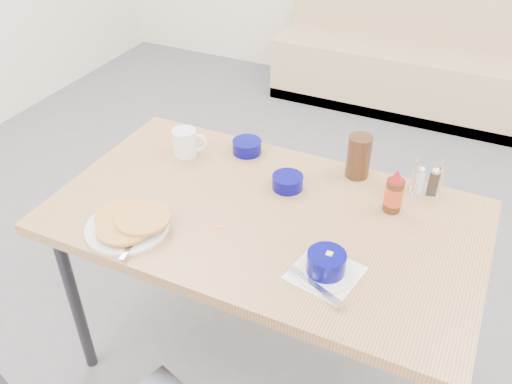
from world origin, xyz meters
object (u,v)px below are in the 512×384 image
at_px(coffee_mug, 186,142).
at_px(condiment_caddy, 426,182).
at_px(booth_bench, 411,59).
at_px(pancake_plate, 129,224).
at_px(creamer_bowl, 247,147).
at_px(amber_tumbler, 359,156).
at_px(dining_table, 265,227).
at_px(grits_setting, 326,266).
at_px(syrup_bottle, 394,193).
at_px(butter_bowl, 288,182).

xyz_separation_m(coffee_mug, condiment_caddy, (0.87, 0.14, -0.01)).
xyz_separation_m(booth_bench, condiment_caddy, (0.45, -2.19, 0.45)).
bearing_deg(coffee_mug, pancake_plate, -81.92).
height_order(creamer_bowl, amber_tumbler, amber_tumbler).
relative_size(pancake_plate, creamer_bowl, 2.43).
height_order(booth_bench, creamer_bowl, booth_bench).
relative_size(dining_table, coffee_mug, 10.77).
bearing_deg(pancake_plate, creamer_bowl, 76.37).
height_order(grits_setting, creamer_bowl, grits_setting).
bearing_deg(dining_table, syrup_bottle, 27.38).
bearing_deg(booth_bench, condiment_caddy, -78.39).
bearing_deg(butter_bowl, syrup_bottle, 4.88).
bearing_deg(syrup_bottle, booth_bench, 99.01).
bearing_deg(booth_bench, pancake_plate, -97.24).
relative_size(coffee_mug, butter_bowl, 1.20).
distance_m(butter_bowl, condiment_caddy, 0.47).
bearing_deg(pancake_plate, syrup_bottle, 31.73).
bearing_deg(butter_bowl, creamer_bowl, 147.03).
bearing_deg(amber_tumbler, butter_bowl, -137.64).
xyz_separation_m(butter_bowl, syrup_bottle, (0.36, 0.03, 0.04)).
bearing_deg(condiment_caddy, pancake_plate, -158.84).
relative_size(grits_setting, butter_bowl, 2.10).
height_order(booth_bench, condiment_caddy, booth_bench).
xyz_separation_m(pancake_plate, condiment_caddy, (0.81, 0.60, 0.02)).
bearing_deg(grits_setting, coffee_mug, 150.92).
bearing_deg(pancake_plate, booth_bench, 82.76).
xyz_separation_m(booth_bench, butter_bowl, (0.01, -2.37, 0.43)).
height_order(coffee_mug, condiment_caddy, condiment_caddy).
height_order(creamer_bowl, condiment_caddy, condiment_caddy).
relative_size(creamer_bowl, amber_tumbler, 0.70).
height_order(coffee_mug, syrup_bottle, syrup_bottle).
height_order(amber_tumbler, syrup_bottle, amber_tumbler).
distance_m(pancake_plate, syrup_bottle, 0.86).
xyz_separation_m(coffee_mug, butter_bowl, (0.43, -0.04, -0.03)).
xyz_separation_m(coffee_mug, grits_setting, (0.69, -0.39, -0.02)).
relative_size(dining_table, butter_bowl, 12.94).
relative_size(coffee_mug, amber_tumbler, 0.82).
relative_size(amber_tumbler, condiment_caddy, 1.31).
height_order(dining_table, coffee_mug, coffee_mug).
bearing_deg(creamer_bowl, dining_table, -55.05).
distance_m(butter_bowl, amber_tumbler, 0.27).
distance_m(booth_bench, grits_setting, 2.77).
relative_size(booth_bench, dining_table, 1.36).
bearing_deg(booth_bench, grits_setting, -84.26).
distance_m(dining_table, amber_tumbler, 0.42).
bearing_deg(grits_setting, dining_table, 145.95).
xyz_separation_m(pancake_plate, amber_tumbler, (0.56, 0.60, 0.06)).
xyz_separation_m(dining_table, grits_setting, (0.27, -0.18, 0.09)).
xyz_separation_m(amber_tumbler, syrup_bottle, (0.16, -0.15, -0.01)).
bearing_deg(condiment_caddy, syrup_bottle, -133.60).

